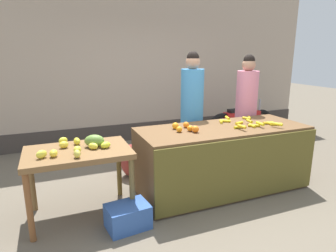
{
  "coord_description": "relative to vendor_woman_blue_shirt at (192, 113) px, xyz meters",
  "views": [
    {
      "loc": [
        -1.62,
        -3.18,
        1.83
      ],
      "look_at": [
        -0.27,
        0.15,
        0.91
      ],
      "focal_mm": 31.32,
      "sensor_mm": 36.0,
      "label": 1
    }
  ],
  "objects": [
    {
      "name": "market_wall_back",
      "position": [
        -0.34,
        2.07,
        0.76
      ],
      "size": [
        8.36,
        0.23,
        3.44
      ],
      "color": "tan",
      "rests_on": "ground"
    },
    {
      "name": "orange_pile",
      "position": [
        -0.42,
        -0.65,
        -0.02
      ],
      "size": [
        0.26,
        0.34,
        0.09
      ],
      "color": "orange",
      "rests_on": "fruit_stall_counter"
    },
    {
      "name": "vendor_woman_blue_shirt",
      "position": [
        0.0,
        0.0,
        0.0
      ],
      "size": [
        0.34,
        0.34,
        1.84
      ],
      "color": "#33333D",
      "rests_on": "ground"
    },
    {
      "name": "mango_papaya_pile",
      "position": [
        -1.68,
        -0.68,
        -0.09
      ],
      "size": [
        0.79,
        0.64,
        0.14
      ],
      "color": "yellow",
      "rests_on": "side_table_wooden"
    },
    {
      "name": "fruit_stall_counter",
      "position": [
        0.12,
        -0.7,
        -0.5
      ],
      "size": [
        2.26,
        0.91,
        0.86
      ],
      "color": "brown",
      "rests_on": "ground"
    },
    {
      "name": "parked_motorcycle",
      "position": [
        1.65,
        0.98,
        -0.53
      ],
      "size": [
        1.6,
        0.18,
        0.88
      ],
      "color": "black",
      "rests_on": "ground"
    },
    {
      "name": "vendor_woman_pink_shirt",
      "position": [
        0.96,
        -0.04,
        -0.03
      ],
      "size": [
        0.34,
        0.34,
        1.79
      ],
      "color": "#33333D",
      "rests_on": "ground"
    },
    {
      "name": "ground_plane",
      "position": [
        -0.34,
        -0.69,
        -0.93
      ],
      "size": [
        24.0,
        24.0,
        0.0
      ],
      "primitive_type": "plane",
      "color": "#665B4C"
    },
    {
      "name": "produce_crate",
      "position": [
        -1.31,
        -1.14,
        -0.8
      ],
      "size": [
        0.47,
        0.37,
        0.26
      ],
      "primitive_type": "cube",
      "rotation": [
        0.0,
        0.0,
        0.12
      ],
      "color": "#3359A5",
      "rests_on": "ground"
    },
    {
      "name": "produce_sack",
      "position": [
        -0.92,
        0.16,
        -0.68
      ],
      "size": [
        0.46,
        0.47,
        0.49
      ],
      "primitive_type": "ellipsoid",
      "rotation": [
        0.0,
        0.0,
        0.93
      ],
      "color": "maroon",
      "rests_on": "ground"
    },
    {
      "name": "side_table_wooden",
      "position": [
        -1.73,
        -0.69,
        -0.24
      ],
      "size": [
        1.13,
        0.74,
        0.79
      ],
      "color": "brown",
      "rests_on": "ground"
    },
    {
      "name": "banana_bunch_pile",
      "position": [
        0.53,
        -0.71,
        -0.04
      ],
      "size": [
        0.73,
        0.7,
        0.07
      ],
      "color": "yellow",
      "rests_on": "fruit_stall_counter"
    }
  ]
}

